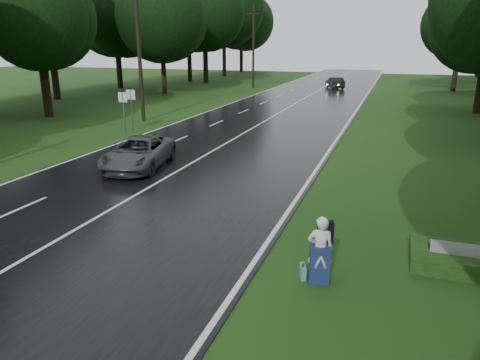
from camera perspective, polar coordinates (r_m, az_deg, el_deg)
The scene contains 17 objects.
ground at distance 13.84m, azimuth -23.30°, elevation -7.82°, with size 160.00×160.00×0.00m, color #1E4213.
road at distance 30.88m, azimuth 2.16°, elevation 6.92°, with size 12.00×140.00×0.04m, color black.
lane_center at distance 30.87m, azimuth 2.16°, elevation 6.97°, with size 0.12×140.00×0.01m, color silver.
grey_car at distance 20.82m, azimuth -12.85°, elevation 3.44°, with size 2.27×4.92×1.37m, color #414446.
far_car at distance 58.13m, azimuth 12.07°, elevation 12.09°, with size 1.43×4.09×1.35m, color black.
hitchhiker at distance 10.82m, azimuth 10.25°, elevation -9.05°, with size 0.70×0.66×1.69m.
suitcase at distance 11.24m, azimuth 8.04°, elevation -11.53°, with size 0.12×0.43×0.31m, color teal.
culvert at distance 12.93m, azimuth 25.73°, elevation -9.93°, with size 0.65×0.65×1.30m, color slate.
utility_pole_mid at distance 33.75m, azimuth -12.23°, elevation 7.39°, with size 1.80×0.28×10.23m, color black, non-canonical shape.
utility_pole_far at distance 57.94m, azimuth 1.68°, elevation 11.72°, with size 1.80×0.28×9.89m, color black, non-canonical shape.
road_sign_a at distance 29.42m, azimuth -14.45°, elevation 5.84°, with size 0.62×0.10×2.58m, color white, non-canonical shape.
road_sign_b at distance 30.17m, azimuth -13.51°, elevation 6.18°, with size 0.63×0.10×2.64m, color white, non-canonical shape.
tree_left_d at distance 38.00m, azimuth -23.21°, elevation 7.47°, with size 8.38×8.38×13.09m, color black, non-canonical shape.
tree_left_e at distance 52.04m, azimuth -9.60°, elevation 10.87°, with size 8.63×8.63×13.49m, color black, non-canonical shape.
tree_left_f at distance 65.15m, azimuth -4.37°, elevation 12.29°, with size 10.57×10.57×16.51m, color black, non-canonical shape.
tree_right_e at distance 41.44m, azimuth 27.98°, elevation 7.55°, with size 7.71×7.71×12.05m, color black, non-canonical shape.
tree_right_f at distance 59.47m, azimuth 25.58°, elevation 10.23°, with size 8.73×8.73×13.63m, color black, non-canonical shape.
Camera 1 is at (8.89, -9.05, 5.52)m, focal length 33.33 mm.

